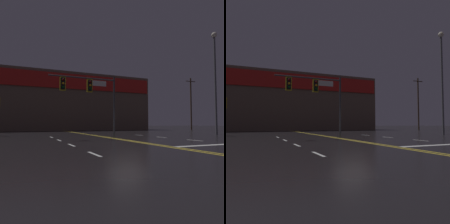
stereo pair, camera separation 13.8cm
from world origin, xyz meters
TOP-DOWN VIEW (x-y plane):
  - ground_plane at (0.00, 0.00)m, footprint 200.00×200.00m
  - road_markings at (0.68, -0.77)m, footprint 12.19×60.00m
  - traffic_signal_median at (-1.95, 2.46)m, footprint 5.03×0.36m
  - streetlight_near_right at (11.75, 3.09)m, footprint 0.56×0.56m
  - building_backdrop at (0.00, 26.36)m, footprint 31.02×10.23m
  - utility_pole_row at (-1.58, 18.52)m, footprint 47.30×0.26m

SIDE VIEW (x-z plane):
  - ground_plane at x=0.00m, z-range 0.00..0.00m
  - road_markings at x=0.68m, z-range 0.00..0.01m
  - traffic_signal_median at x=-1.95m, z-range 1.23..5.95m
  - building_backdrop at x=0.00m, z-range 0.02..9.54m
  - utility_pole_row at x=-1.58m, z-range -0.28..11.52m
  - streetlight_near_right at x=11.75m, z-range 1.36..11.88m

